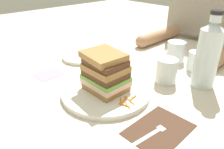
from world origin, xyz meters
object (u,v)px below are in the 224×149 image
Objects in this scene: water_bottle at (208,55)px; side_plate at (83,57)px; fork at (153,132)px; empty_tumbler_1 at (196,61)px; sandwich at (105,72)px; knife at (71,75)px; napkin_dark at (159,129)px; main_plate at (105,91)px; empty_tumbler_0 at (176,52)px; napkin_pink at (49,74)px; juice_glass at (166,72)px.

water_bottle is 0.50m from side_plate.
fork is 2.23× the size of empty_tumbler_1.
sandwich is 0.76× the size of side_plate.
sandwich is 0.31m from side_plate.
sandwich is at bearing -106.34° from empty_tumbler_1.
sandwich is at bearing 4.88° from knife.
napkin_dark is at bearing -14.31° from side_plate.
main_plate is at bearing -123.86° from water_bottle.
main_plate is 3.29× the size of empty_tumbler_0.
empty_tumbler_0 is 0.88× the size of napkin_pink.
sandwich is 0.39m from empty_tumbler_0.
side_plate is (-0.28, 0.12, -0.07)m from sandwich.
napkin_pink is (-0.46, -0.06, -0.00)m from napkin_dark.
empty_tumbler_0 is (-0.18, 0.11, -0.07)m from water_bottle.
fork reaches higher than napkin_pink.
napkin_pink is (-0.33, -0.27, -0.04)m from juice_glass.
sandwich is 0.23m from fork.
main_plate is 1.61× the size of side_plate.
knife is at bearing -139.76° from juice_glass.
napkin_pink is (-0.06, -0.05, -0.00)m from knife.
side_plate reaches higher than napkin_pink.
side_plate is (-0.47, -0.16, -0.10)m from water_bottle.
main_plate is at bearing 16.02° from napkin_pink.
knife is 1.16× the size of side_plate.
napkin_pink is (-0.24, -0.07, -0.01)m from main_plate.
empty_tumbler_1 is at bearing 73.66° from sandwich.
napkin_dark is 2.20× the size of empty_tumbler_1.
knife is at bearing -114.25° from empty_tumbler_0.
juice_glass is at bearing -97.61° from empty_tumbler_1.
fork is 0.52m from side_plate.
water_bottle is (-0.04, 0.29, 0.11)m from napkin_dark.
empty_tumbler_0 is at bearing 118.23° from napkin_dark.
empty_tumbler_0 is (0.18, 0.40, 0.04)m from knife.
main_plate is 0.35m from water_bottle.
napkin_dark is at bearing 84.28° from fork.
water_bottle is 0.22m from empty_tumbler_0.
empty_tumbler_1 reaches higher than side_plate.
napkin_dark is 0.82× the size of knife.
napkin_dark is at bearing -58.24° from juice_glass.
main_plate reaches higher than side_plate.
empty_tumbler_1 is (0.10, -0.02, -0.00)m from empty_tumbler_0.
juice_glass is 0.20m from empty_tumbler_0.
water_bottle is at bearing 38.95° from napkin_pink.
sandwich reaches higher than knife.
main_plate is 1.69× the size of napkin_dark.
juice_glass is at bearing 67.34° from sandwich.
sandwich is at bearing -22.10° from side_plate.
water_bottle is 2.94× the size of empty_tumbler_0.
empty_tumbler_1 is 0.43× the size of side_plate.
fork is 0.97× the size of side_plate.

